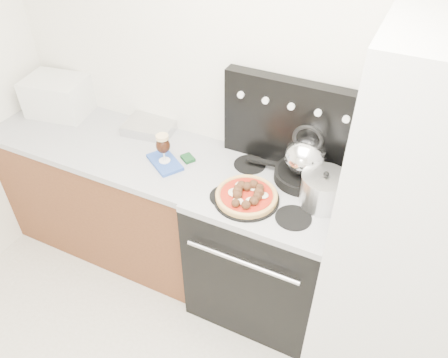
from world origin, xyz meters
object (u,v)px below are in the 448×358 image
Objects in this scene: beer_glass at (163,148)px; stock_pot at (323,191)px; tea_kettle at (306,153)px; fridge at (410,231)px; pizza_pan at (246,199)px; toaster_oven at (58,96)px; pizza at (247,194)px; stove_body at (265,250)px; oven_mitt at (165,162)px; base_cabinet at (116,196)px; skillet at (302,175)px.

beer_glass reaches higher than stock_pot.
fridge is at bearing -21.32° from tea_kettle.
fridge is 0.79m from pizza_pan.
toaster_oven is 1.22× the size of pizza.
stove_body is at bearing 177.95° from fridge.
beer_glass is at bearing 0.00° from oven_mitt.
toaster_oven is (-2.26, 0.19, 0.07)m from fridge.
stock_pot is (0.90, 0.04, -0.01)m from beer_glass.
tea_kettle is at bearing 53.55° from pizza.
skillet is (1.23, 0.13, 0.52)m from base_cabinet.
beer_glass is 0.57m from pizza_pan.
tea_kettle is 0.22m from stock_pot.
stove_body is 0.68m from tea_kettle.
fridge is 0.43m from stock_pot.
fridge is (1.80, -0.05, 0.52)m from base_cabinet.
beer_glass reaches higher than pizza_pan.
toaster_oven is 0.95m from oven_mitt.
beer_glass is (-1.33, -0.00, 0.06)m from fridge.
beer_glass is (0.47, -0.05, 0.58)m from base_cabinet.
oven_mitt is (-1.33, -0.00, -0.04)m from fridge.
toaster_oven is (-0.45, 0.14, 0.59)m from base_cabinet.
base_cabinet is 4.76× the size of skillet.
fridge is 2.27m from toaster_oven.
tea_kettle reaches higher than toaster_oven.
base_cabinet is at bearing -27.17° from toaster_oven.
beer_glass is 0.78m from tea_kettle.
fridge is 0.79m from pizza.
pizza is at bearing 0.00° from pizza_pan.
stock_pot is (0.27, 0.02, 0.56)m from stove_body.
stove_body is at bearing 2.34° from beer_glass.
fridge is at bearing 0.03° from oven_mitt.
tea_kettle is (0.21, 0.28, 0.14)m from pizza.
pizza_pan is at bearing -158.25° from stock_pot.
base_cabinet is at bearing 178.70° from stove_body.
stove_body is at bearing -132.83° from tea_kettle.
tea_kettle is at bearing 53.55° from pizza_pan.
pizza_pan is (1.48, -0.29, -0.10)m from toaster_oven.
tea_kettle is at bearing 162.66° from fridge.
beer_glass is (0.00, 0.00, 0.10)m from oven_mitt.
skillet reaches higher than stove_body.
stock_pot is at bearing -0.37° from base_cabinet.
oven_mitt is 0.75× the size of skillet.
beer_glass is 0.56× the size of pizza.
toaster_oven is at bearing 179.68° from skillet.
oven_mitt is 0.78m from skillet.
fridge is 5.59× the size of pizza_pan.
fridge is at bearing -17.34° from skillet.
skillet is at bearing 13.42° from oven_mitt.
oven_mitt is 0.68× the size of pizza_pan.
stove_body is 3.68× the size of tea_kettle.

